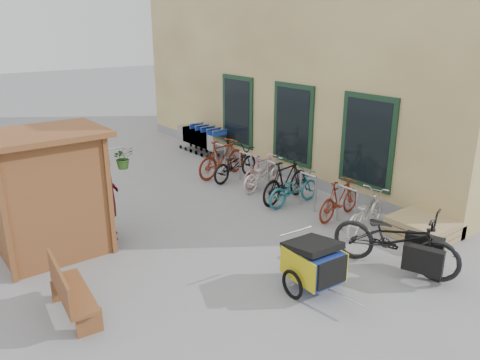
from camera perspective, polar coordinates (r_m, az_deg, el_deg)
ground at (r=9.14m, az=3.28°, el=-8.96°), size 80.00×80.00×0.00m
building at (r=15.90m, az=11.03°, el=15.62°), size 6.07×13.00×7.00m
kiosk at (r=9.21m, az=-22.91°, el=0.23°), size 2.49×1.65×2.40m
bike_rack at (r=12.01m, az=4.20°, el=0.56°), size 0.05×5.35×0.86m
pallet_stack at (r=10.38m, az=21.28°, el=-5.51°), size 1.00×1.20×0.40m
bench at (r=7.56m, az=-20.13°, el=-12.60°), size 0.56×1.44×0.89m
shopping_carts at (r=15.88m, az=-4.75°, el=5.29°), size 0.57×2.25×1.02m
child_trailer at (r=7.86m, az=8.95°, el=-9.79°), size 0.96×1.59×0.93m
cargo_bike at (r=8.79m, az=18.54°, el=-6.90°), size 1.48×2.39×1.18m
person_kiosk at (r=9.81m, az=-15.83°, el=-1.86°), size 0.61×0.77×1.83m
bike_0 at (r=10.24m, az=15.05°, el=-3.78°), size 1.75×0.96×0.87m
bike_1 at (r=10.78m, az=12.02°, el=-2.28°), size 1.57×0.63×0.92m
bike_2 at (r=11.41m, az=6.56°, el=-1.02°), size 1.59×0.56×0.83m
bike_3 at (r=11.58m, az=5.57°, el=-0.10°), size 1.83×0.81×1.06m
bike_4 at (r=12.42m, az=2.92°, el=0.72°), size 1.67×0.81×0.84m
bike_5 at (r=12.66m, az=2.77°, el=1.21°), size 1.53×0.63×0.89m
bike_6 at (r=13.17m, az=-0.58°, el=1.97°), size 1.83×0.94×0.92m
bike_7 at (r=13.43m, az=-2.21°, el=2.68°), size 1.88×0.80×1.09m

